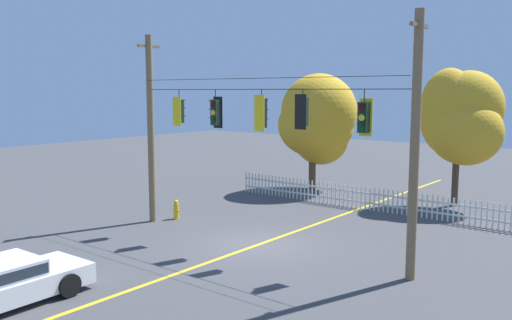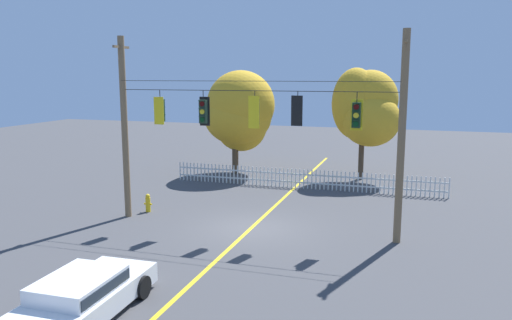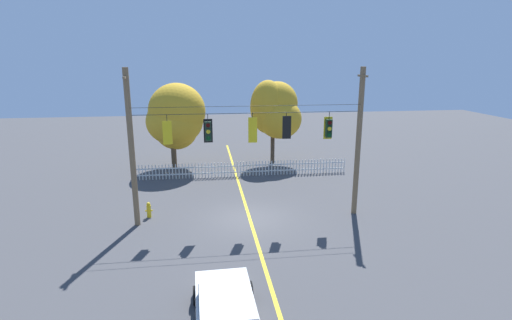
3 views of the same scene
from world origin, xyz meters
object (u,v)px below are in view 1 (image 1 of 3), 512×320
Objects in this scene: traffic_signal_northbound_primary at (364,117)px; traffic_signal_westbound_side at (303,112)px; traffic_signal_northbound_secondary at (179,111)px; fire_hydrant at (176,210)px; autumn_maple_near_fence at (318,122)px; traffic_signal_southbound_primary at (261,113)px; traffic_signal_eastbound_side at (216,112)px; autumn_maple_mid at (461,117)px.

traffic_signal_westbound_side is at bearing -179.52° from traffic_signal_northbound_primary.
traffic_signal_northbound_secondary reaches higher than fire_hydrant.
autumn_maple_near_fence reaches higher than traffic_signal_northbound_primary.
traffic_signal_northbound_secondary is 0.98× the size of traffic_signal_southbound_primary.
traffic_signal_southbound_primary is (2.15, -0.02, 0.03)m from traffic_signal_eastbound_side.
fire_hydrant is at bearing 144.11° from traffic_signal_northbound_secondary.
traffic_signal_southbound_primary is 1.74× the size of fire_hydrant.
autumn_maple_mid is at bearing 93.59° from traffic_signal_northbound_primary.
fire_hydrant is at bearing -130.26° from autumn_maple_mid.
traffic_signal_southbound_primary is at bearing -106.18° from autumn_maple_mid.
traffic_signal_southbound_primary is 1.02× the size of traffic_signal_northbound_primary.
fire_hydrant is (-9.21, 0.90, -4.24)m from traffic_signal_northbound_primary.
autumn_maple_mid is 13.73m from fire_hydrant.
traffic_signal_northbound_primary is at bearing -0.00° from traffic_signal_eastbound_side.
traffic_signal_westbound_side and traffic_signal_northbound_primary have the same top height.
traffic_signal_southbound_primary is 11.45m from autumn_maple_near_fence.
fire_hydrant is at bearing 170.27° from traffic_signal_southbound_primary.
traffic_signal_northbound_secondary is 0.22× the size of autumn_maple_mid.
traffic_signal_eastbound_side is 1.01× the size of traffic_signal_northbound_primary.
autumn_maple_mid is at bearing 56.52° from traffic_signal_northbound_secondary.
traffic_signal_eastbound_side and traffic_signal_southbound_primary have the same top height.
traffic_signal_southbound_primary is at bearing -9.73° from fire_hydrant.
autumn_maple_near_fence is (-6.04, 10.56, -1.00)m from traffic_signal_westbound_side.
traffic_signal_northbound_secondary is 1.92m from traffic_signal_eastbound_side.
traffic_signal_southbound_primary is 0.23× the size of autumn_maple_near_fence.
traffic_signal_northbound_secondary is 10.59m from autumn_maple_near_fence.
traffic_signal_northbound_primary is 10.18m from fire_hydrant.
traffic_signal_westbound_side is 0.91× the size of traffic_signal_northbound_primary.
traffic_signal_westbound_side is 11.09m from autumn_maple_mid.
autumn_maple_mid is at bearing 64.02° from traffic_signal_eastbound_side.
traffic_signal_eastbound_side is at bearing -78.23° from autumn_maple_near_fence.
autumn_maple_mid is at bearing 49.74° from fire_hydrant.
autumn_maple_mid reaches higher than traffic_signal_eastbound_side.
traffic_signal_eastbound_side is 6.03m from traffic_signal_northbound_primary.
traffic_signal_southbound_primary and traffic_signal_westbound_side have the same top height.
traffic_signal_eastbound_side is (1.92, 0.02, 0.00)m from traffic_signal_northbound_secondary.
traffic_signal_westbound_side reaches higher than fire_hydrant.
fire_hydrant is at bearing 172.59° from traffic_signal_westbound_side.
autumn_maple_near_fence reaches higher than traffic_signal_northbound_secondary.
autumn_maple_near_fence is (-8.22, 10.54, -0.88)m from traffic_signal_northbound_primary.
autumn_maple_mid is at bearing 73.82° from traffic_signal_southbound_primary.
traffic_signal_southbound_primary is at bearing -179.97° from traffic_signal_westbound_side.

